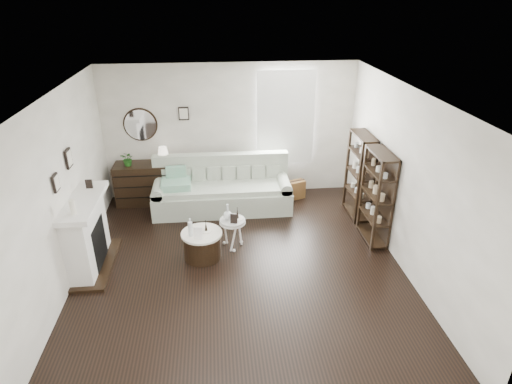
{
  "coord_description": "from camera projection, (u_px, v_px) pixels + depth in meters",
  "views": [
    {
      "loc": [
        -0.31,
        -5.51,
        3.98
      ],
      "look_at": [
        0.32,
        0.8,
        0.92
      ],
      "focal_mm": 30.0,
      "sensor_mm": 36.0,
      "label": 1
    }
  ],
  "objects": [
    {
      "name": "card_frame_drum",
      "position": [
        198.0,
        233.0,
        6.58
      ],
      "size": [
        0.15,
        0.07,
        0.18
      ],
      "primitive_type": "cube",
      "rotation": [
        -0.21,
        0.0,
        -0.16
      ],
      "color": "white",
      "rests_on": "drum_table"
    },
    {
      "name": "eiffel_ped",
      "position": [
        237.0,
        214.0,
        7.01
      ],
      "size": [
        0.12,
        0.12,
        0.19
      ],
      "primitive_type": null,
      "rotation": [
        0.0,
        0.0,
        -0.13
      ],
      "color": "black",
      "rests_on": "pedestal_table"
    },
    {
      "name": "room",
      "position": [
        267.0,
        119.0,
        8.49
      ],
      "size": [
        5.5,
        5.5,
        5.5
      ],
      "color": "black",
      "rests_on": "ground"
    },
    {
      "name": "bottle_drum",
      "position": [
        190.0,
        227.0,
        6.63
      ],
      "size": [
        0.07,
        0.07,
        0.3
      ],
      "primitive_type": "cylinder",
      "color": "silver",
      "rests_on": "drum_table"
    },
    {
      "name": "drum_table",
      "position": [
        202.0,
        245.0,
        6.87
      ],
      "size": [
        0.66,
        0.66,
        0.45
      ],
      "rotation": [
        0.0,
        0.0,
        -0.14
      ],
      "color": "black",
      "rests_on": "ground"
    },
    {
      "name": "suitcase",
      "position": [
        291.0,
        191.0,
        8.78
      ],
      "size": [
        0.61,
        0.38,
        0.38
      ],
      "primitive_type": "cube",
      "rotation": [
        0.0,
        0.0,
        0.35
      ],
      "color": "brown",
      "rests_on": "ground"
    },
    {
      "name": "shelf_unit_near",
      "position": [
        376.0,
        197.0,
        7.14
      ],
      "size": [
        0.3,
        0.8,
        1.6
      ],
      "color": "black",
      "rests_on": "ground"
    },
    {
      "name": "card_frame_ped",
      "position": [
        234.0,
        219.0,
        6.88
      ],
      "size": [
        0.12,
        0.07,
        0.15
      ],
      "primitive_type": "cube",
      "rotation": [
        -0.21,
        0.0,
        -0.22
      ],
      "color": "black",
      "rests_on": "pedestal_table"
    },
    {
      "name": "quilt",
      "position": [
        176.0,
        184.0,
        8.08
      ],
      "size": [
        0.57,
        0.47,
        0.14
      ],
      "primitive_type": "cube",
      "rotation": [
        0.0,
        0.0,
        0.04
      ],
      "color": "#248669",
      "rests_on": "sofa"
    },
    {
      "name": "pedestal_table",
      "position": [
        233.0,
        222.0,
        7.04
      ],
      "size": [
        0.43,
        0.43,
        0.52
      ],
      "rotation": [
        0.0,
        0.0,
        0.02
      ],
      "color": "silver",
      "rests_on": "ground"
    },
    {
      "name": "dresser",
      "position": [
        148.0,
        183.0,
        8.57
      ],
      "size": [
        1.24,
        0.53,
        0.83
      ],
      "color": "black",
      "rests_on": "ground"
    },
    {
      "name": "shelf_unit_far",
      "position": [
        359.0,
        176.0,
        7.94
      ],
      "size": [
        0.3,
        0.8,
        1.6
      ],
      "color": "black",
      "rests_on": "ground"
    },
    {
      "name": "sofa",
      "position": [
        222.0,
        192.0,
        8.39
      ],
      "size": [
        2.65,
        0.92,
        1.03
      ],
      "color": "#B3BDA8",
      "rests_on": "ground"
    },
    {
      "name": "flask_ped",
      "position": [
        228.0,
        212.0,
        6.97
      ],
      "size": [
        0.15,
        0.15,
        0.28
      ],
      "primitive_type": null,
      "color": "silver",
      "rests_on": "pedestal_table"
    },
    {
      "name": "table_lamp",
      "position": [
        163.0,
        155.0,
        8.35
      ],
      "size": [
        0.28,
        0.28,
        0.34
      ],
      "primitive_type": null,
      "rotation": [
        0.0,
        0.0,
        0.36
      ],
      "color": "beige",
      "rests_on": "dresser"
    },
    {
      "name": "potted_plant",
      "position": [
        128.0,
        159.0,
        8.26
      ],
      "size": [
        0.32,
        0.3,
        0.29
      ],
      "primitive_type": "imported",
      "rotation": [
        0.0,
        0.0,
        -0.37
      ],
      "color": "#215C1A",
      "rests_on": "dresser"
    },
    {
      "name": "eiffel_drum",
      "position": [
        206.0,
        226.0,
        6.78
      ],
      "size": [
        0.12,
        0.12,
        0.17
      ],
      "primitive_type": null,
      "rotation": [
        0.0,
        0.0,
        0.19
      ],
      "color": "black",
      "rests_on": "drum_table"
    },
    {
      "name": "fireplace",
      "position": [
        88.0,
        236.0,
        6.52
      ],
      "size": [
        0.5,
        1.4,
        1.84
      ],
      "color": "white",
      "rests_on": "ground"
    }
  ]
}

